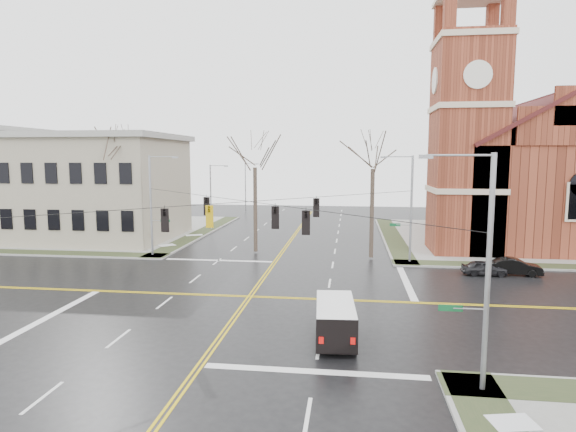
# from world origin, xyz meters

# --- Properties ---
(ground) EXTENTS (120.00, 120.00, 0.00)m
(ground) POSITION_xyz_m (0.00, 0.00, 0.00)
(ground) COLOR black
(ground) RESTS_ON ground
(sidewalks) EXTENTS (80.00, 80.00, 0.17)m
(sidewalks) POSITION_xyz_m (0.00, 0.00, 0.08)
(sidewalks) COLOR gray
(sidewalks) RESTS_ON ground
(road_markings) EXTENTS (100.00, 100.00, 0.01)m
(road_markings) POSITION_xyz_m (0.00, 0.00, 0.01)
(road_markings) COLOR gold
(road_markings) RESTS_ON ground
(church) EXTENTS (24.28, 27.48, 27.50)m
(church) POSITION_xyz_m (24.76, 24.78, 8.43)
(church) COLOR #602819
(church) RESTS_ON ground
(civic_building_a) EXTENTS (18.00, 14.00, 11.00)m
(civic_building_a) POSITION_xyz_m (-22.00, 20.00, 5.50)
(civic_building_a) COLOR #A19680
(civic_building_a) RESTS_ON ground
(signal_pole_ne) EXTENTS (2.75, 0.22, 9.00)m
(signal_pole_ne) POSITION_xyz_m (11.32, 11.50, 4.95)
(signal_pole_ne) COLOR gray
(signal_pole_ne) RESTS_ON ground
(signal_pole_nw) EXTENTS (2.75, 0.22, 9.00)m
(signal_pole_nw) POSITION_xyz_m (-11.32, 11.50, 4.95)
(signal_pole_nw) COLOR gray
(signal_pole_nw) RESTS_ON ground
(signal_pole_se) EXTENTS (2.75, 0.22, 9.00)m
(signal_pole_se) POSITION_xyz_m (11.32, -11.50, 4.95)
(signal_pole_se) COLOR gray
(signal_pole_se) RESTS_ON ground
(span_wires) EXTENTS (23.02, 23.02, 0.03)m
(span_wires) POSITION_xyz_m (0.00, 0.00, 6.20)
(span_wires) COLOR black
(span_wires) RESTS_ON ground
(traffic_signals) EXTENTS (8.21, 8.26, 1.30)m
(traffic_signals) POSITION_xyz_m (-0.00, -0.67, 5.45)
(traffic_signals) COLOR black
(traffic_signals) RESTS_ON ground
(streetlight_north_a) EXTENTS (2.30, 0.20, 8.00)m
(streetlight_north_a) POSITION_xyz_m (-10.65, 28.00, 4.47)
(streetlight_north_a) COLOR gray
(streetlight_north_a) RESTS_ON ground
(streetlight_north_b) EXTENTS (2.30, 0.20, 8.00)m
(streetlight_north_b) POSITION_xyz_m (-10.65, 48.00, 4.47)
(streetlight_north_b) COLOR gray
(streetlight_north_b) RESTS_ON ground
(cargo_van) EXTENTS (2.19, 4.96, 1.84)m
(cargo_van) POSITION_xyz_m (5.71, -6.57, 1.09)
(cargo_van) COLOR white
(cargo_van) RESTS_ON ground
(parked_car_a) EXTENTS (3.39, 1.44, 1.14)m
(parked_car_a) POSITION_xyz_m (16.66, 7.92, 0.57)
(parked_car_a) COLOR black
(parked_car_a) RESTS_ON ground
(parked_car_b) EXTENTS (4.05, 1.83, 1.29)m
(parked_car_b) POSITION_xyz_m (19.00, 8.32, 0.64)
(parked_car_b) COLOR black
(parked_car_b) RESTS_ON ground
(tree_nw_far) EXTENTS (4.00, 4.00, 12.91)m
(tree_nw_far) POSITION_xyz_m (-15.32, 14.08, 9.33)
(tree_nw_far) COLOR #382C24
(tree_nw_far) RESTS_ON ground
(tree_nw_near) EXTENTS (4.00, 4.00, 11.87)m
(tree_nw_near) POSITION_xyz_m (-2.44, 14.26, 8.59)
(tree_nw_near) COLOR #382C24
(tree_nw_near) RESTS_ON ground
(tree_ne) EXTENTS (4.00, 4.00, 11.77)m
(tree_ne) POSITION_xyz_m (8.30, 12.89, 8.52)
(tree_ne) COLOR #382C24
(tree_ne) RESTS_ON ground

